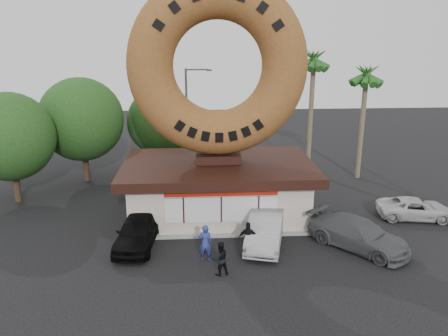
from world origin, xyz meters
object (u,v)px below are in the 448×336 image
at_px(street_lamp, 189,113).
at_px(person_left, 205,243).
at_px(donut_shop, 218,187).
at_px(car_black, 137,231).
at_px(person_right, 248,238).
at_px(car_white, 416,209).
at_px(car_silver, 265,229).
at_px(car_grey, 358,234).
at_px(giant_donut, 218,66).
at_px(person_center, 220,259).

bearing_deg(street_lamp, person_left, -86.57).
xyz_separation_m(donut_shop, street_lamp, (-1.86, 10.02, 2.72)).
distance_m(donut_shop, car_black, 5.91).
height_order(person_right, car_black, person_right).
bearing_deg(person_right, donut_shop, -67.68).
distance_m(person_right, car_white, 11.09).
relative_size(person_right, car_silver, 0.35).
bearing_deg(person_left, person_right, -162.59).
height_order(person_right, car_white, person_right).
bearing_deg(donut_shop, car_grey, -35.07).
height_order(person_left, car_black, person_left).
xyz_separation_m(giant_donut, car_white, (11.64, -1.36, -8.19)).
bearing_deg(car_silver, person_center, -115.70).
xyz_separation_m(person_right, car_white, (10.42, 3.79, -0.23)).
bearing_deg(car_grey, car_black, 133.36).
bearing_deg(car_black, street_lamp, 85.65).
bearing_deg(person_left, person_center, 118.71).
bearing_deg(giant_donut, person_center, -92.28).
bearing_deg(car_white, person_right, 119.06).
relative_size(person_left, car_white, 0.42).
relative_size(street_lamp, person_center, 4.98).
xyz_separation_m(street_lamp, person_center, (1.58, -17.02, -3.68)).
bearing_deg(car_grey, person_right, 141.26).
xyz_separation_m(giant_donut, car_grey, (6.89, -4.85, -8.04)).
relative_size(donut_shop, person_left, 6.04).
height_order(car_black, car_grey, car_black).
bearing_deg(car_grey, car_silver, 128.26).
bearing_deg(street_lamp, car_grey, -59.52).
bearing_deg(person_right, street_lamp, -69.60).
xyz_separation_m(person_left, car_white, (12.56, 4.32, -0.32)).
bearing_deg(person_center, car_black, -57.10).
relative_size(street_lamp, car_grey, 1.52).
height_order(person_center, car_black, person_center).
bearing_deg(person_center, car_white, -174.09).
relative_size(street_lamp, car_black, 1.73).
distance_m(person_center, car_white, 13.20).
relative_size(donut_shop, person_right, 6.65).
distance_m(street_lamp, person_center, 17.49).
xyz_separation_m(person_left, person_center, (0.64, -1.35, -0.12)).
relative_size(person_center, car_black, 0.35).
bearing_deg(donut_shop, car_silver, -60.74).
distance_m(person_center, car_silver, 3.92).
xyz_separation_m(giant_donut, car_silver, (2.25, -4.03, -8.00)).
relative_size(giant_donut, car_white, 2.29).
distance_m(giant_donut, person_left, 9.75).
xyz_separation_m(person_center, person_right, (1.50, 1.88, 0.04)).
bearing_deg(car_grey, giant_donut, 103.16).
distance_m(street_lamp, car_black, 14.58).
distance_m(donut_shop, giant_donut, 7.04).
distance_m(donut_shop, person_center, 7.08).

